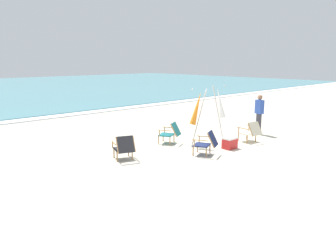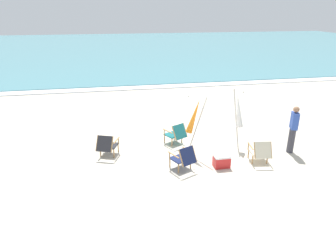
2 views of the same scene
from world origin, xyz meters
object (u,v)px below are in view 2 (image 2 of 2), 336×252
(beach_chair_back_left, at_px, (260,151))
(beach_chair_mid_center, at_px, (176,133))
(umbrella_furled_orange, at_px, (194,117))
(beach_chair_far_center, at_px, (107,145))
(cooler_box, at_px, (222,161))
(beach_chair_front_left, at_px, (184,157))
(umbrella_furled_white, at_px, (238,111))
(person_near_chairs, at_px, (293,129))

(beach_chair_back_left, bearing_deg, beach_chair_mid_center, 140.77)
(umbrella_furled_orange, bearing_deg, beach_chair_mid_center, 113.59)
(beach_chair_far_center, xyz_separation_m, umbrella_furled_orange, (2.82, -0.39, 0.92))
(beach_chair_far_center, distance_m, cooler_box, 3.73)
(beach_chair_far_center, bearing_deg, beach_chair_back_left, -16.09)
(beach_chair_front_left, xyz_separation_m, umbrella_furled_orange, (0.56, 0.95, 0.92))
(beach_chair_front_left, relative_size, umbrella_furled_white, 0.44)
(umbrella_furled_orange, relative_size, cooler_box, 4.20)
(beach_chair_front_left, height_order, umbrella_furled_orange, umbrella_furled_orange)
(umbrella_furled_white, distance_m, umbrella_furled_orange, 1.64)
(beach_chair_mid_center, relative_size, beach_chair_back_left, 1.13)
(beach_chair_mid_center, height_order, umbrella_furled_orange, umbrella_furled_orange)
(umbrella_furled_white, height_order, umbrella_furled_orange, umbrella_furled_white)
(beach_chair_front_left, relative_size, person_near_chairs, 0.56)
(beach_chair_mid_center, height_order, cooler_box, beach_chair_mid_center)
(beach_chair_front_left, xyz_separation_m, beach_chair_mid_center, (0.16, 1.85, -0.00))
(umbrella_furled_orange, xyz_separation_m, person_near_chairs, (3.30, -0.43, -0.50))
(umbrella_furled_orange, bearing_deg, beach_chair_far_center, 172.19)
(beach_chair_far_center, xyz_separation_m, person_near_chairs, (6.12, -0.82, 0.42))
(umbrella_furled_white, height_order, person_near_chairs, umbrella_furled_white)
(beach_chair_front_left, xyz_separation_m, cooler_box, (1.20, -0.02, -0.22))
(person_near_chairs, distance_m, cooler_box, 2.78)
(beach_chair_mid_center, bearing_deg, umbrella_furled_orange, -66.41)
(person_near_chairs, bearing_deg, umbrella_furled_orange, 172.55)
(beach_chair_mid_center, xyz_separation_m, umbrella_furled_white, (2.01, -0.63, 0.94))
(cooler_box, bearing_deg, beach_chair_back_left, -0.22)
(beach_chair_far_center, distance_m, person_near_chairs, 6.19)
(beach_chair_far_center, bearing_deg, beach_chair_front_left, -30.65)
(umbrella_furled_white, relative_size, person_near_chairs, 1.28)
(umbrella_furled_white, height_order, cooler_box, umbrella_furled_white)
(beach_chair_mid_center, height_order, person_near_chairs, person_near_chairs)
(person_near_chairs, relative_size, cooler_box, 3.33)
(umbrella_furled_orange, xyz_separation_m, cooler_box, (0.65, -0.97, -1.14))
(beach_chair_back_left, height_order, person_near_chairs, person_near_chairs)
(cooler_box, bearing_deg, beach_chair_mid_center, 119.05)
(beach_chair_mid_center, distance_m, beach_chair_back_left, 2.97)
(beach_chair_front_left, height_order, person_near_chairs, person_near_chairs)
(beach_chair_front_left, bearing_deg, beach_chair_far_center, 149.35)
(beach_chair_mid_center, height_order, umbrella_furled_white, umbrella_furled_white)
(beach_chair_front_left, distance_m, cooler_box, 1.22)
(beach_chair_back_left, distance_m, umbrella_furled_white, 1.58)
(umbrella_furled_white, bearing_deg, beach_chair_far_center, 178.44)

